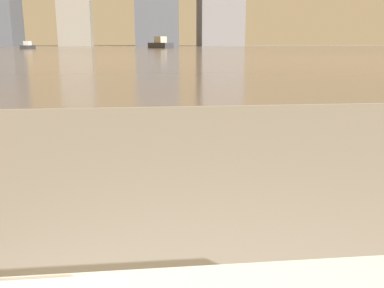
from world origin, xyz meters
TOP-DOWN VIEW (x-y plane):
  - harbor_water at (0.00, 62.00)m, footprint 180.00×110.00m
  - harbor_boat_0 at (-17.67, 69.54)m, footprint 1.68×3.30m
  - harbor_boat_1 at (2.92, 76.49)m, footprint 4.37×5.43m

SIDE VIEW (x-z plane):
  - harbor_water at x=0.00m, z-range 0.00..0.01m
  - harbor_boat_0 at x=-17.67m, z-range -0.16..1.01m
  - harbor_boat_1 at x=2.92m, z-range -0.28..1.70m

